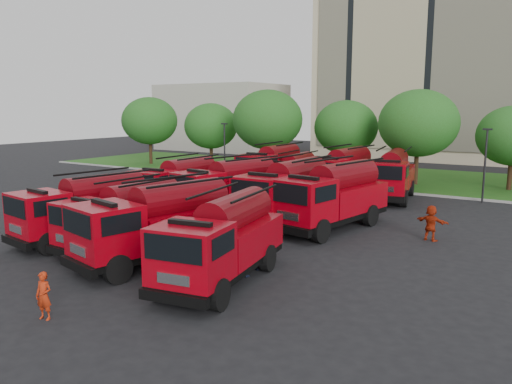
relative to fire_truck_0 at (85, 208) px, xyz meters
The scene contains 29 objects.
ground 5.32m from the fire_truck_0, 53.33° to the left, with size 140.00×140.00×0.00m, color black.
lawn 30.26m from the fire_truck_0, 84.25° to the left, with size 70.00×16.00×0.12m, color #175115.
curb 22.23m from the fire_truck_0, 82.15° to the left, with size 70.00×0.30×0.14m, color gray.
apartment_building 53.38m from the fire_truck_0, 84.48° to the left, with size 30.00×14.18×25.00m.
side_building 55.22m from the fire_truck_0, 119.30° to the left, with size 18.00×12.00×10.00m, color #A09C8E.
tree_0 33.63m from the fire_truck_0, 128.81° to the left, with size 6.30×6.30×7.70m.
tree_1 30.16m from the fire_truck_0, 115.60° to the left, with size 5.71×5.71×6.98m.
tree_2 26.32m from the fire_truck_0, 101.00° to the left, with size 6.72×6.72×8.22m.
tree_3 28.31m from the fire_truck_0, 85.86° to the left, with size 5.88×5.88×7.19m.
tree_4 28.29m from the fire_truck_0, 71.23° to the left, with size 6.55×6.55×8.01m.
lamp_post_0 22.42m from the fire_truck_0, 108.14° to the left, with size 0.60×0.25×5.11m.
lamp_post_1 26.08m from the fire_truck_0, 54.75° to the left, with size 0.60×0.25×5.11m.
fire_truck_0 is the anchor object (origin of this frame).
fire_truck_1 2.77m from the fire_truck_0, ahead, with size 2.66×6.73×3.02m.
fire_truck_2 5.59m from the fire_truck_0, ahead, with size 4.03×7.68×3.33m.
fire_truck_3 9.35m from the fire_truck_0, ahead, with size 3.56×7.32×3.19m.
fire_truck_4 8.74m from the fire_truck_0, 99.88° to the left, with size 2.72×7.10×3.20m.
fire_truck_5 9.04m from the fire_truck_0, 73.82° to the left, with size 3.94×7.75×3.37m.
fire_truck_6 10.92m from the fire_truck_0, 53.36° to the left, with size 3.00×7.80×3.52m.
fire_truck_7 12.73m from the fire_truck_0, 43.02° to the left, with size 3.95×8.14×3.55m.
fire_truck_8 18.77m from the fire_truck_0, 91.09° to the left, with size 3.06×7.79×3.50m.
fire_truck_9 18.22m from the fire_truck_0, 84.02° to the left, with size 2.80×6.66×2.96m.
fire_truck_10 19.56m from the fire_truck_0, 73.12° to the left, with size 3.14×7.84×3.51m.
fire_truck_11 21.34m from the fire_truck_0, 64.36° to the left, with size 3.90×7.91×3.45m.
firefighter_0 9.75m from the fire_truck_0, 46.37° to the right, with size 0.55×0.40×1.52m, color #A5250C.
firefighter_2 9.77m from the fire_truck_0, ahead, with size 0.87×0.49×1.48m, color black.
firefighter_3 9.82m from the fire_truck_0, ahead, with size 1.11×0.57×1.72m, color black.
firefighter_4 3.69m from the fire_truck_0, 91.04° to the left, with size 0.92×0.60×1.87m, color black.
firefighter_5 17.11m from the fire_truck_0, 32.00° to the left, with size 1.65×0.71×1.78m, color #A5250C.
Camera 1 is at (16.97, -19.85, 6.48)m, focal length 35.00 mm.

